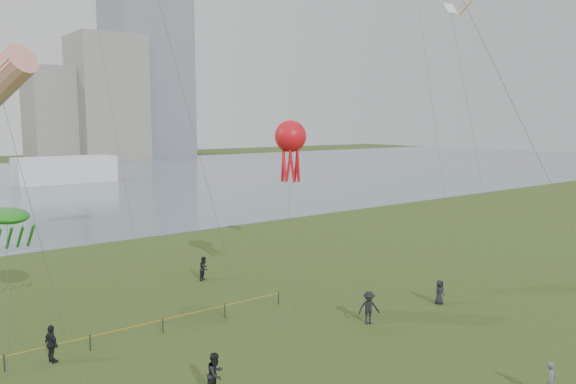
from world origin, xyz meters
TOP-DOWN VIEW (x-y plane):
  - building_mid at (46.00, 162.00)m, footprint 20.00×20.00m
  - building_low at (32.00, 168.00)m, footprint 16.00×18.00m
  - pavilion_right at (14.00, 98.00)m, footprint 18.00×7.00m
  - kite_flyer at (4.79, -1.92)m, footprint 0.64×0.47m
  - spectator_a at (-6.22, 7.00)m, footprint 1.14×1.04m
  - spectator_b at (5.15, 9.02)m, footprint 1.44×1.21m
  - spectator_c at (-10.83, 14.72)m, footprint 0.68×1.17m
  - spectator_d at (11.34, 8.77)m, footprint 0.77×0.51m
  - spectator_g at (2.09, 22.83)m, footprint 1.09×1.04m
  - kite_creature at (-11.12, 21.72)m, footprint 2.99×9.56m
  - kite_octopus at (4.22, 15.20)m, footprint 4.94×5.78m
  - kite_delta at (8.52, 5.56)m, footprint 2.03×12.08m

SIDE VIEW (x-z plane):
  - spectator_d at x=11.34m, z-range 0.00..1.57m
  - kite_flyer at x=4.79m, z-range 0.00..1.62m
  - spectator_g at x=2.09m, z-range 0.00..1.77m
  - spectator_c at x=-10.83m, z-range 0.00..1.87m
  - spectator_a at x=-6.22m, z-range 0.00..1.89m
  - spectator_b at x=5.15m, z-range 0.00..1.93m
  - pavilion_right at x=14.00m, z-range 0.00..5.00m
  - kite_creature at x=-11.12m, z-range 2.93..9.67m
  - kite_octopus at x=4.22m, z-range 4.75..16.48m
  - building_low at x=32.00m, z-range 0.00..28.00m
  - kite_delta at x=8.52m, z-range 8.16..27.78m
  - building_mid at x=46.00m, z-range 0.00..38.00m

